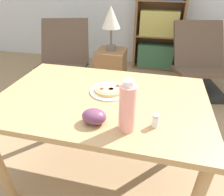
{
  "coord_description": "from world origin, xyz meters",
  "views": [
    {
      "loc": [
        0.21,
        -0.9,
        1.37
      ],
      "look_at": [
        -0.0,
        -0.0,
        0.8
      ],
      "focal_mm": 32.0,
      "sensor_mm": 36.0,
      "label": 1
    }
  ],
  "objects_px": {
    "salt_shaker": "(155,121)",
    "lounge_chair_near": "(66,68)",
    "bookshelf": "(159,22)",
    "table_lamp": "(111,19)",
    "lounge_chair_far": "(197,72)",
    "grape_bunch": "(94,117)",
    "drink_bottle": "(127,108)",
    "side_table": "(111,74)",
    "pizza_on_plate": "(109,89)"
  },
  "relations": [
    {
      "from": "lounge_chair_far",
      "to": "bookshelf",
      "type": "distance_m",
      "value": 1.06
    },
    {
      "from": "salt_shaker",
      "to": "bookshelf",
      "type": "xyz_separation_m",
      "value": [
        -0.07,
        2.57,
        -0.02
      ]
    },
    {
      "from": "salt_shaker",
      "to": "bookshelf",
      "type": "distance_m",
      "value": 2.57
    },
    {
      "from": "grape_bunch",
      "to": "bookshelf",
      "type": "distance_m",
      "value": 2.62
    },
    {
      "from": "bookshelf",
      "to": "pizza_on_plate",
      "type": "bearing_deg",
      "value": -95.73
    },
    {
      "from": "drink_bottle",
      "to": "bookshelf",
      "type": "height_order",
      "value": "bookshelf"
    },
    {
      "from": "drink_bottle",
      "to": "lounge_chair_near",
      "type": "bearing_deg",
      "value": 124.78
    },
    {
      "from": "drink_bottle",
      "to": "side_table",
      "type": "bearing_deg",
      "value": 106.35
    },
    {
      "from": "lounge_chair_far",
      "to": "grape_bunch",
      "type": "bearing_deg",
      "value": -125.86
    },
    {
      "from": "lounge_chair_near",
      "to": "bookshelf",
      "type": "distance_m",
      "value": 1.63
    },
    {
      "from": "salt_shaker",
      "to": "lounge_chair_near",
      "type": "bearing_deg",
      "value": 128.71
    },
    {
      "from": "side_table",
      "to": "grape_bunch",
      "type": "bearing_deg",
      "value": -79.47
    },
    {
      "from": "drink_bottle",
      "to": "side_table",
      "type": "distance_m",
      "value": 1.66
    },
    {
      "from": "lounge_chair_far",
      "to": "bookshelf",
      "type": "bearing_deg",
      "value": 115.01
    },
    {
      "from": "grape_bunch",
      "to": "salt_shaker",
      "type": "relative_size",
      "value": 1.77
    },
    {
      "from": "grape_bunch",
      "to": "pizza_on_plate",
      "type": "bearing_deg",
      "value": 90.55
    },
    {
      "from": "salt_shaker",
      "to": "lounge_chair_near",
      "type": "xyz_separation_m",
      "value": [
        -1.24,
        1.55,
        -0.49
      ]
    },
    {
      "from": "lounge_chair_far",
      "to": "table_lamp",
      "type": "height_order",
      "value": "table_lamp"
    },
    {
      "from": "bookshelf",
      "to": "side_table",
      "type": "xyz_separation_m",
      "value": [
        -0.5,
        -1.12,
        -0.45
      ]
    },
    {
      "from": "pizza_on_plate",
      "to": "grape_bunch",
      "type": "distance_m",
      "value": 0.32
    },
    {
      "from": "lounge_chair_near",
      "to": "table_lamp",
      "type": "height_order",
      "value": "table_lamp"
    },
    {
      "from": "grape_bunch",
      "to": "bookshelf",
      "type": "bearing_deg",
      "value": 85.04
    },
    {
      "from": "lounge_chair_far",
      "to": "bookshelf",
      "type": "xyz_separation_m",
      "value": [
        -0.58,
        0.75,
        0.47
      ]
    },
    {
      "from": "table_lamp",
      "to": "grape_bunch",
      "type": "bearing_deg",
      "value": -79.47
    },
    {
      "from": "table_lamp",
      "to": "drink_bottle",
      "type": "bearing_deg",
      "value": -73.65
    },
    {
      "from": "pizza_on_plate",
      "to": "table_lamp",
      "type": "height_order",
      "value": "table_lamp"
    },
    {
      "from": "lounge_chair_near",
      "to": "table_lamp",
      "type": "xyz_separation_m",
      "value": [
        0.67,
        -0.09,
        0.68
      ]
    },
    {
      "from": "grape_bunch",
      "to": "bookshelf",
      "type": "xyz_separation_m",
      "value": [
        0.23,
        2.61,
        -0.02
      ]
    },
    {
      "from": "table_lamp",
      "to": "pizza_on_plate",
      "type": "bearing_deg",
      "value": -76.81
    },
    {
      "from": "grape_bunch",
      "to": "drink_bottle",
      "type": "distance_m",
      "value": 0.18
    },
    {
      "from": "pizza_on_plate",
      "to": "bookshelf",
      "type": "xyz_separation_m",
      "value": [
        0.23,
        2.29,
        -0.0
      ]
    },
    {
      "from": "lounge_chair_near",
      "to": "table_lamp",
      "type": "bearing_deg",
      "value": -23.75
    },
    {
      "from": "grape_bunch",
      "to": "side_table",
      "type": "bearing_deg",
      "value": 100.53
    },
    {
      "from": "salt_shaker",
      "to": "table_lamp",
      "type": "xyz_separation_m",
      "value": [
        -0.57,
        1.45,
        0.19
      ]
    },
    {
      "from": "side_table",
      "to": "table_lamp",
      "type": "height_order",
      "value": "table_lamp"
    },
    {
      "from": "pizza_on_plate",
      "to": "side_table",
      "type": "distance_m",
      "value": 1.28
    },
    {
      "from": "bookshelf",
      "to": "table_lamp",
      "type": "xyz_separation_m",
      "value": [
        -0.5,
        -1.12,
        0.21
      ]
    },
    {
      "from": "lounge_chair_near",
      "to": "side_table",
      "type": "height_order",
      "value": "lounge_chair_near"
    },
    {
      "from": "bookshelf",
      "to": "side_table",
      "type": "bearing_deg",
      "value": -114.31
    },
    {
      "from": "salt_shaker",
      "to": "table_lamp",
      "type": "height_order",
      "value": "table_lamp"
    },
    {
      "from": "pizza_on_plate",
      "to": "lounge_chair_far",
      "type": "xyz_separation_m",
      "value": [
        0.81,
        1.54,
        -0.47
      ]
    },
    {
      "from": "lounge_chair_near",
      "to": "lounge_chair_far",
      "type": "distance_m",
      "value": 1.77
    },
    {
      "from": "salt_shaker",
      "to": "table_lamp",
      "type": "bearing_deg",
      "value": 111.48
    },
    {
      "from": "pizza_on_plate",
      "to": "salt_shaker",
      "type": "height_order",
      "value": "salt_shaker"
    },
    {
      "from": "drink_bottle",
      "to": "table_lamp",
      "type": "height_order",
      "value": "table_lamp"
    },
    {
      "from": "grape_bunch",
      "to": "lounge_chair_far",
      "type": "xyz_separation_m",
      "value": [
        0.8,
        1.86,
        -0.5
      ]
    },
    {
      "from": "pizza_on_plate",
      "to": "table_lamp",
      "type": "xyz_separation_m",
      "value": [
        -0.27,
        1.17,
        0.21
      ]
    },
    {
      "from": "lounge_chair_far",
      "to": "drink_bottle",
      "type": "bearing_deg",
      "value": -121.39
    },
    {
      "from": "lounge_chair_near",
      "to": "table_lamp",
      "type": "relative_size",
      "value": 1.87
    },
    {
      "from": "pizza_on_plate",
      "to": "side_table",
      "type": "relative_size",
      "value": 0.4
    }
  ]
}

